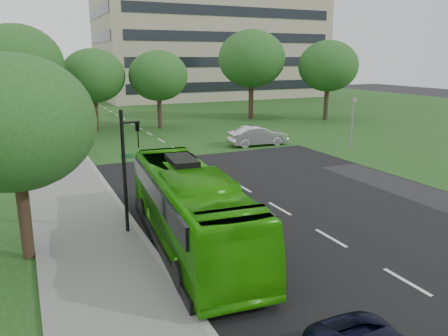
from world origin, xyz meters
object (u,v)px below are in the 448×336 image
office_building (210,28)px  tree_park_c (158,76)px  tree_park_d (252,59)px  bus (190,208)px  tree_side_near (13,123)px  sedan (258,136)px  tree_park_a (17,64)px  traffic_light (128,163)px  camera_pole (353,116)px  tree_park_b (93,76)px  tree_park_e (328,66)px

office_building → tree_park_c: (-20.00, -33.12, -7.07)m
tree_park_d → bus: size_ratio=0.93×
office_building → tree_park_d: office_building is taller
tree_side_near → sedan: 24.12m
tree_park_a → traffic_light: tree_park_a is taller
tree_side_near → camera_pole: bearing=23.7°
tree_park_b → camera_pole: bearing=-45.7°
tree_park_e → tree_park_a: bearing=-177.6°
tree_park_a → tree_park_e: (32.94, 1.36, -0.51)m
tree_park_b → tree_park_e: tree_park_e is taller
tree_park_c → sedan: 14.04m
tree_park_e → tree_park_d: bearing=149.7°
tree_park_e → tree_side_near: tree_park_e is taller
tree_park_e → camera_pole: size_ratio=2.23×
bus → tree_park_c: bearing=80.5°
tree_park_b → tree_park_c: bearing=-8.7°
bus → traffic_light: (-1.88, 2.14, 1.54)m
office_building → traffic_light: (-29.33, -59.96, -9.40)m
camera_pole → bus: bearing=-144.6°
tree_side_near → traffic_light: bearing=9.6°
office_building → traffic_light: office_building is taller
traffic_light → tree_park_e: bearing=59.8°
office_building → tree_park_c: bearing=-121.1°
tree_side_near → traffic_light: size_ratio=1.42×
tree_side_near → camera_pole: 26.74m
tree_park_c → tree_park_d: tree_park_d is taller
office_building → tree_park_a: bearing=-132.2°
camera_pole → tree_park_e: bearing=61.2°
tree_park_a → sedan: size_ratio=1.98×
tree_park_a → tree_park_e: tree_park_a is taller
tree_park_b → tree_park_c: size_ratio=1.02×
tree_park_c → camera_pole: 20.31m
tree_park_c → tree_side_near: (-13.37, -27.52, -0.34)m
bus → traffic_light: bearing=136.2°
tree_park_e → camera_pole: 17.68m
office_building → camera_pole: 51.70m
tree_park_d → tree_side_near: (-25.55, -30.05, -2.00)m
tree_park_a → office_building: bearing=47.8°
bus → camera_pole: camera_pole is taller
bus → sedan: 20.72m
tree_park_b → tree_park_d: 18.64m
tree_park_c → tree_park_e: tree_park_e is taller
tree_park_a → tree_side_near: (-0.33, -24.19, -1.69)m
tree_park_b → camera_pole: tree_park_b is taller
tree_park_a → sedan: 20.91m
camera_pole → tree_park_a: bearing=152.8°
sedan → tree_park_b: bearing=44.1°
tree_park_b → tree_side_near: size_ratio=1.09×
tree_park_a → tree_park_b: size_ratio=1.23×
tree_park_e → tree_side_near: bearing=-142.5°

